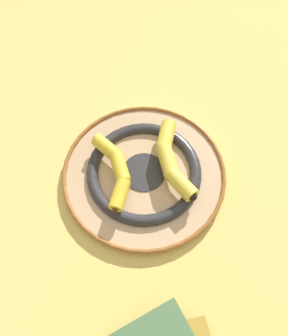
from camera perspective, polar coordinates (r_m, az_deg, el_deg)
ground_plane at (r=0.74m, az=2.10°, el=-1.40°), size 2.80×2.80×0.00m
decorative_bowl at (r=0.73m, az=0.00°, el=-0.77°), size 0.36×0.36×0.03m
banana_a at (r=0.71m, az=4.69°, el=1.73°), size 0.21×0.09×0.03m
banana_b at (r=0.69m, az=-4.91°, el=-0.49°), size 0.20×0.08×0.03m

